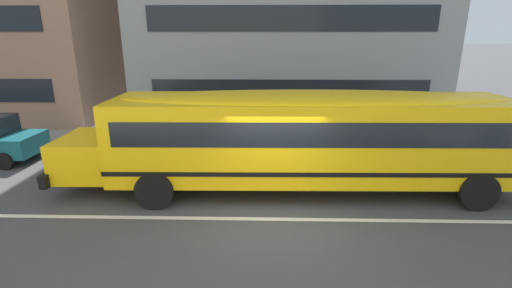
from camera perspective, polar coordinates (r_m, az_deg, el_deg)
ground_plane at (r=9.17m, az=3.01°, el=-11.87°), size 400.00×400.00×0.00m
sidewalk_far at (r=15.71m, az=2.36°, el=0.62°), size 120.00×3.00×0.01m
lane_centreline at (r=9.17m, az=3.01°, el=-11.85°), size 110.00×0.16×0.01m
school_bus at (r=10.32m, az=7.38°, el=1.73°), size 13.10×3.10×2.92m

